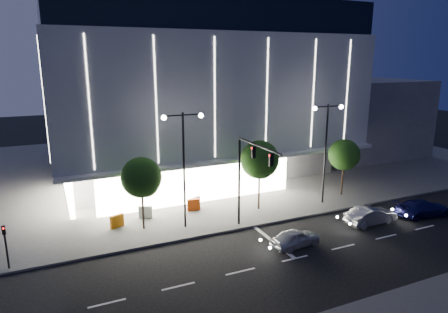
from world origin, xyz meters
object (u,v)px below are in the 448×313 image
at_px(street_lamp_west, 184,153).
at_px(car_second, 371,215).
at_px(ped_signal_far, 6,242).
at_px(car_lead, 295,238).
at_px(barrier_b, 145,212).
at_px(barrier_d, 195,203).
at_px(tree_mid, 260,162).
at_px(tree_left, 142,180).
at_px(barrier_a, 117,221).
at_px(traffic_mast, 248,168).
at_px(car_third, 423,208).
at_px(tree_right, 344,156).
at_px(barrier_c, 194,205).
at_px(street_lamp_east, 326,139).

distance_m(street_lamp_west, car_second, 15.53).
distance_m(ped_signal_far, car_lead, 18.60).
height_order(barrier_b, barrier_d, same).
bearing_deg(car_second, street_lamp_west, 68.03).
bearing_deg(tree_mid, tree_left, -180.00).
bearing_deg(street_lamp_west, barrier_b, 128.53).
distance_m(street_lamp_west, tree_left, 3.69).
bearing_deg(tree_left, barrier_a, 150.77).
xyz_separation_m(traffic_mast, car_third, (14.81, -3.04, -4.33)).
xyz_separation_m(tree_right, barrier_c, (-14.27, 1.91, -3.23)).
bearing_deg(ped_signal_far, barrier_d, 19.00).
bearing_deg(car_second, tree_left, 68.36).
xyz_separation_m(street_lamp_west, tree_mid, (7.03, 1.02, -1.62)).
xyz_separation_m(traffic_mast, ped_signal_far, (-16.00, 1.16, -3.14)).
distance_m(traffic_mast, street_lamp_west, 4.89).
height_order(tree_left, tree_mid, tree_mid).
xyz_separation_m(tree_right, car_lead, (-10.03, -7.06, -3.25)).
height_order(ped_signal_far, tree_left, tree_left).
xyz_separation_m(street_lamp_west, street_lamp_east, (13.00, 0.00, 0.00)).
relative_size(street_lamp_west, tree_mid, 1.46).
height_order(tree_left, barrier_a, tree_left).
bearing_deg(traffic_mast, car_third, -11.61).
relative_size(car_second, car_third, 0.90).
height_order(traffic_mast, car_second, traffic_mast).
relative_size(tree_mid, car_third, 1.29).
relative_size(tree_mid, car_lead, 1.65).
relative_size(street_lamp_east, tree_left, 1.57).
height_order(barrier_a, barrier_b, same).
distance_m(street_lamp_east, barrier_a, 18.70).
bearing_deg(barrier_a, car_second, -44.70).
relative_size(traffic_mast, barrier_a, 6.43).
xyz_separation_m(ped_signal_far, car_second, (25.67, -3.69, -1.18)).
bearing_deg(tree_left, barrier_d, 24.81).
relative_size(car_lead, barrier_c, 3.38).
bearing_deg(barrier_b, car_third, 0.27).
relative_size(street_lamp_east, car_lead, 2.42).
bearing_deg(barrier_b, street_lamp_west, -28.88).
height_order(traffic_mast, barrier_c, traffic_mast).
bearing_deg(barrier_c, car_third, -17.48).
bearing_deg(street_lamp_east, traffic_mast, -163.52).
relative_size(ped_signal_far, barrier_d, 2.73).
bearing_deg(car_second, tree_right, -21.94).
relative_size(ped_signal_far, tree_mid, 0.49).
relative_size(street_lamp_east, barrier_a, 8.18).
distance_m(ped_signal_far, barrier_a, 8.11).
height_order(tree_right, car_lead, tree_right).
xyz_separation_m(car_lead, barrier_c, (-4.24, 8.96, 0.02)).
bearing_deg(tree_right, traffic_mast, -162.98).
bearing_deg(ped_signal_far, traffic_mast, -4.15).
distance_m(street_lamp_east, tree_left, 16.12).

